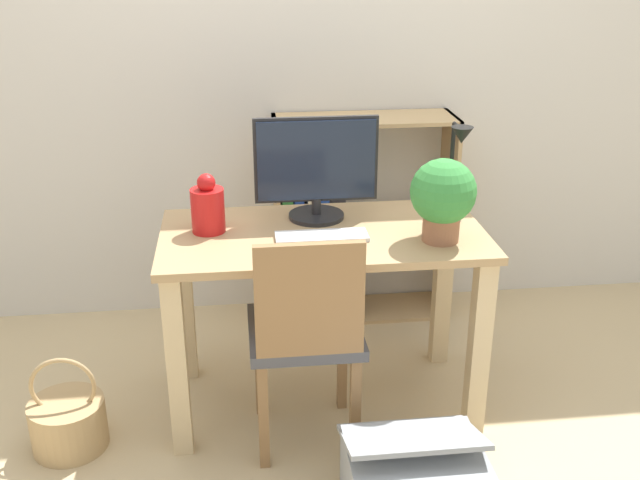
{
  "coord_description": "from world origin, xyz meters",
  "views": [
    {
      "loc": [
        -0.31,
        -2.55,
        1.78
      ],
      "look_at": [
        0.0,
        0.1,
        0.67
      ],
      "focal_mm": 42.0,
      "sensor_mm": 36.0,
      "label": 1
    }
  ],
  "objects_px": {
    "monitor": "(316,166)",
    "potted_plant": "(443,196)",
    "chair": "(306,332)",
    "desk_lamp": "(456,165)",
    "basket": "(68,422)",
    "bookshelf": "(331,230)",
    "vase": "(208,207)",
    "keyboard": "(322,236)"
  },
  "relations": [
    {
      "from": "potted_plant",
      "to": "basket",
      "type": "xyz_separation_m",
      "value": [
        -1.38,
        -0.05,
        -0.81
      ]
    },
    {
      "from": "keyboard",
      "to": "bookshelf",
      "type": "bearing_deg",
      "value": 80.08
    },
    {
      "from": "monitor",
      "to": "chair",
      "type": "distance_m",
      "value": 0.64
    },
    {
      "from": "potted_plant",
      "to": "bookshelf",
      "type": "height_order",
      "value": "potted_plant"
    },
    {
      "from": "monitor",
      "to": "keyboard",
      "type": "xyz_separation_m",
      "value": [
        -0.0,
        -0.22,
        -0.2
      ]
    },
    {
      "from": "monitor",
      "to": "potted_plant",
      "type": "xyz_separation_m",
      "value": [
        0.42,
        -0.28,
        -0.04
      ]
    },
    {
      "from": "monitor",
      "to": "keyboard",
      "type": "distance_m",
      "value": 0.3
    },
    {
      "from": "vase",
      "to": "bookshelf",
      "type": "relative_size",
      "value": 0.23
    },
    {
      "from": "desk_lamp",
      "to": "potted_plant",
      "type": "relative_size",
      "value": 1.3
    },
    {
      "from": "chair",
      "to": "bookshelf",
      "type": "bearing_deg",
      "value": 77.11
    },
    {
      "from": "monitor",
      "to": "vase",
      "type": "relative_size",
      "value": 2.11
    },
    {
      "from": "monitor",
      "to": "desk_lamp",
      "type": "height_order",
      "value": "monitor"
    },
    {
      "from": "bookshelf",
      "to": "basket",
      "type": "distance_m",
      "value": 1.47
    },
    {
      "from": "keyboard",
      "to": "basket",
      "type": "xyz_separation_m",
      "value": [
        -0.95,
        -0.12,
        -0.64
      ]
    },
    {
      "from": "vase",
      "to": "potted_plant",
      "type": "relative_size",
      "value": 0.74
    },
    {
      "from": "monitor",
      "to": "desk_lamp",
      "type": "xyz_separation_m",
      "value": [
        0.5,
        -0.15,
        0.03
      ]
    },
    {
      "from": "chair",
      "to": "basket",
      "type": "distance_m",
      "value": 0.96
    },
    {
      "from": "desk_lamp",
      "to": "basket",
      "type": "height_order",
      "value": "desk_lamp"
    },
    {
      "from": "monitor",
      "to": "potted_plant",
      "type": "distance_m",
      "value": 0.51
    },
    {
      "from": "bookshelf",
      "to": "basket",
      "type": "height_order",
      "value": "bookshelf"
    },
    {
      "from": "potted_plant",
      "to": "chair",
      "type": "relative_size",
      "value": 0.35
    },
    {
      "from": "potted_plant",
      "to": "chair",
      "type": "bearing_deg",
      "value": -163.61
    },
    {
      "from": "vase",
      "to": "keyboard",
      "type": "bearing_deg",
      "value": -16.26
    },
    {
      "from": "chair",
      "to": "vase",
      "type": "bearing_deg",
      "value": 133.91
    },
    {
      "from": "potted_plant",
      "to": "basket",
      "type": "distance_m",
      "value": 1.6
    },
    {
      "from": "desk_lamp",
      "to": "basket",
      "type": "xyz_separation_m",
      "value": [
        -1.46,
        -0.19,
        -0.88
      ]
    },
    {
      "from": "potted_plant",
      "to": "vase",
      "type": "bearing_deg",
      "value": 167.42
    },
    {
      "from": "potted_plant",
      "to": "keyboard",
      "type": "bearing_deg",
      "value": 171.07
    },
    {
      "from": "monitor",
      "to": "vase",
      "type": "bearing_deg",
      "value": -166.62
    },
    {
      "from": "desk_lamp",
      "to": "bookshelf",
      "type": "bearing_deg",
      "value": 116.34
    },
    {
      "from": "vase",
      "to": "chair",
      "type": "bearing_deg",
      "value": -45.41
    },
    {
      "from": "desk_lamp",
      "to": "basket",
      "type": "relative_size",
      "value": 1.05
    },
    {
      "from": "keyboard",
      "to": "chair",
      "type": "relative_size",
      "value": 0.39
    },
    {
      "from": "desk_lamp",
      "to": "potted_plant",
      "type": "height_order",
      "value": "desk_lamp"
    },
    {
      "from": "basket",
      "to": "chair",
      "type": "bearing_deg",
      "value": -6.15
    },
    {
      "from": "potted_plant",
      "to": "basket",
      "type": "bearing_deg",
      "value": -177.76
    },
    {
      "from": "desk_lamp",
      "to": "basket",
      "type": "bearing_deg",
      "value": -172.73
    },
    {
      "from": "desk_lamp",
      "to": "bookshelf",
      "type": "xyz_separation_m",
      "value": [
        -0.36,
        0.73,
        -0.53
      ]
    },
    {
      "from": "potted_plant",
      "to": "chair",
      "type": "xyz_separation_m",
      "value": [
        -0.5,
        -0.15,
        -0.43
      ]
    },
    {
      "from": "basket",
      "to": "bookshelf",
      "type": "bearing_deg",
      "value": 40.09
    },
    {
      "from": "keyboard",
      "to": "vase",
      "type": "relative_size",
      "value": 1.5
    },
    {
      "from": "desk_lamp",
      "to": "vase",
      "type": "bearing_deg",
      "value": 176.65
    }
  ]
}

